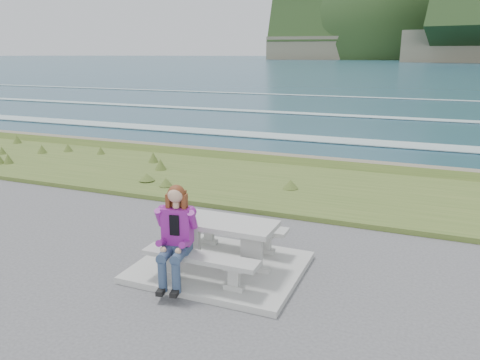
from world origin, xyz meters
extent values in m
cube|color=#A9A9A4|center=(0.00, 0.00, 0.05)|extent=(2.60, 2.10, 0.10)
cube|color=#A9A9A4|center=(-0.54, 0.00, 0.14)|extent=(0.62, 0.12, 0.08)
cube|color=#A9A9A4|center=(-0.54, 0.00, 0.44)|extent=(0.34, 0.09, 0.51)
cube|color=#A9A9A4|center=(-0.54, 0.00, 0.73)|extent=(0.62, 0.12, 0.08)
cube|color=#A9A9A4|center=(0.54, 0.00, 0.14)|extent=(0.62, 0.12, 0.08)
cube|color=#A9A9A4|center=(0.54, 0.00, 0.44)|extent=(0.34, 0.09, 0.51)
cube|color=#A9A9A4|center=(0.54, 0.00, 0.73)|extent=(0.62, 0.12, 0.08)
cube|color=#A9A9A4|center=(0.00, 0.00, 0.81)|extent=(1.80, 0.75, 0.08)
cube|color=#A9A9A4|center=(-0.54, -0.70, 0.14)|extent=(0.30, 0.12, 0.08)
cube|color=#A9A9A4|center=(-0.54, -0.70, 0.29)|extent=(0.17, 0.09, 0.22)
cube|color=#A9A9A4|center=(-0.54, -0.70, 0.44)|extent=(0.30, 0.12, 0.08)
cube|color=#A9A9A4|center=(0.54, -0.70, 0.14)|extent=(0.30, 0.12, 0.08)
cube|color=#A9A9A4|center=(0.54, -0.70, 0.29)|extent=(0.17, 0.09, 0.22)
cube|color=#A9A9A4|center=(0.54, -0.70, 0.44)|extent=(0.30, 0.12, 0.08)
cube|color=#A9A9A4|center=(0.00, -0.70, 0.52)|extent=(1.80, 0.35, 0.07)
cube|color=#A9A9A4|center=(-0.54, 0.70, 0.14)|extent=(0.30, 0.12, 0.08)
cube|color=#A9A9A4|center=(-0.54, 0.70, 0.29)|extent=(0.17, 0.09, 0.22)
cube|color=#A9A9A4|center=(-0.54, 0.70, 0.44)|extent=(0.30, 0.12, 0.08)
cube|color=#A9A9A4|center=(0.54, 0.70, 0.14)|extent=(0.30, 0.12, 0.08)
cube|color=#A9A9A4|center=(0.54, 0.70, 0.29)|extent=(0.17, 0.09, 0.22)
cube|color=#A9A9A4|center=(0.54, 0.70, 0.44)|extent=(0.30, 0.12, 0.08)
cube|color=#A9A9A4|center=(0.00, 0.70, 0.52)|extent=(1.80, 0.35, 0.07)
cube|color=#3D5A22|center=(0.00, 5.00, 0.00)|extent=(160.00, 4.50, 0.22)
cube|color=#6D6552|center=(0.00, 7.90, 0.00)|extent=(160.00, 0.80, 2.20)
plane|color=navy|center=(0.00, 430.00, -1.80)|extent=(1600.00, 1600.00, 0.00)
cube|color=#B5C1C2|center=(0.00, 14.00, -1.74)|extent=(220.00, 3.00, 0.06)
cube|color=#B5C1C2|center=(0.00, 22.00, -1.74)|extent=(220.00, 2.00, 0.06)
cube|color=#B5C1C2|center=(0.00, 34.00, -1.74)|extent=(220.00, 1.40, 0.06)
cube|color=#B5C1C2|center=(0.00, 52.00, -1.74)|extent=(220.00, 1.00, 0.06)
cube|color=#6D6552|center=(-40.00, 440.00, 7.20)|extent=(201.55, 149.04, 18.00)
ellipsoid|color=#1C3116|center=(-40.00, 440.00, 10.20)|extent=(211.86, 162.91, 142.46)
cube|color=navy|center=(-0.33, -0.92, 0.39)|extent=(0.53, 0.80, 0.57)
cube|color=#841A86|center=(-0.37, -0.68, 0.95)|extent=(0.47, 0.33, 0.55)
sphere|color=tan|center=(-0.37, -0.70, 1.43)|extent=(0.24, 0.24, 0.24)
sphere|color=#532D13|center=(-0.38, -0.67, 1.44)|extent=(0.26, 0.26, 0.26)
camera|label=1|loc=(2.94, -6.31, 3.41)|focal=35.00mm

